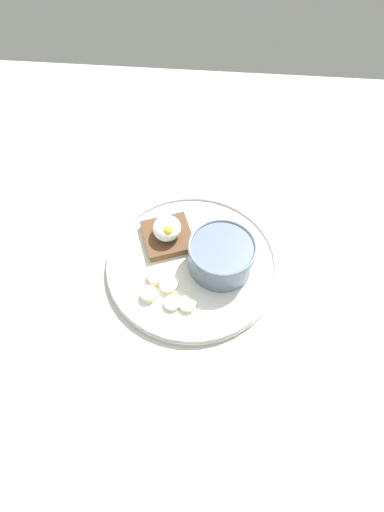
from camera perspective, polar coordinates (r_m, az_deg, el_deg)
ground_plane at (r=71.67cm, az=0.00°, el=-1.76°), size 120.00×120.00×2.00cm
plate at (r=70.14cm, az=0.00°, el=-0.99°), size 30.14×30.14×1.60cm
oatmeal_bowl at (r=67.48cm, az=4.24°, el=0.13°), size 11.53×11.53×5.68cm
toast_slice at (r=72.30cm, az=-3.51°, el=2.85°), size 10.98×10.98×1.49cm
poached_egg at (r=70.30cm, az=-3.59°, el=3.95°), size 5.34×5.00×3.54cm
banana_slice_front at (r=67.05cm, az=-3.37°, el=-4.24°), size 4.26×4.26×1.17cm
banana_slice_left at (r=65.61cm, az=-2.88°, el=-6.76°), size 3.75×3.74×0.92cm
banana_slice_back at (r=65.39cm, az=-0.53°, el=-6.87°), size 3.26×3.29×1.07cm
banana_slice_right at (r=66.41cm, az=-6.18°, el=-5.46°), size 3.65×3.66×1.38cm
banana_slice_inner at (r=68.04cm, az=-5.04°, el=-2.92°), size 3.53×3.48×1.27cm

